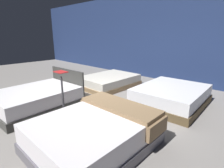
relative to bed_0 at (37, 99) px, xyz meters
name	(u,v)px	position (x,y,z in m)	size (l,w,h in m)	color
ground_plane	(97,109)	(1.13, 1.02, -0.26)	(18.00, 18.00, 0.02)	gray
showroom_back_wall	(172,36)	(1.13, 4.84, 1.50)	(18.00, 0.06, 3.50)	navy
bed_0	(37,99)	(0.00, 0.00, 0.00)	(1.61, 2.04, 0.87)	#31302D
bed_1	(95,132)	(2.29, -0.05, 0.02)	(1.65, 1.94, 0.58)	#58555E
bed_2	(109,81)	(-0.04, 2.63, -0.06)	(1.47, 2.02, 0.39)	#91714C
bed_3	(171,96)	(2.35, 2.57, -0.01)	(1.69, 2.04, 0.49)	brown
price_sign	(63,103)	(1.13, 0.08, 0.18)	(0.28, 0.24, 1.10)	#3F3F44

